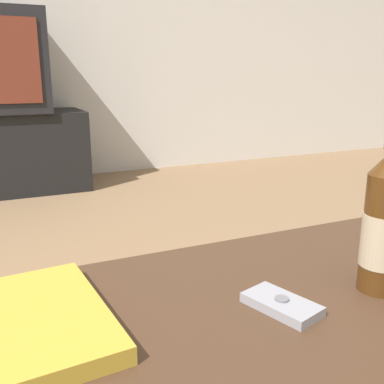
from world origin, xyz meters
The scene contains 2 objects.
cell_phone centered at (0.04, 0.09, 0.43)m, with size 0.08×0.12×0.02m.
table_book centered at (-0.28, 0.18, 0.44)m, with size 0.20×0.28×0.02m.
Camera 1 is at (-0.30, -0.37, 0.75)m, focal length 42.00 mm.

